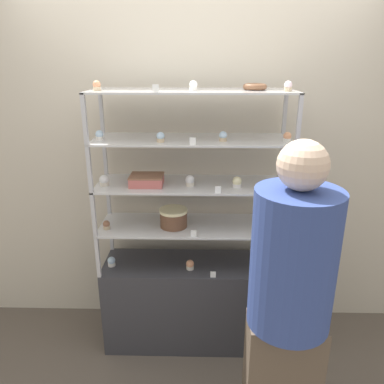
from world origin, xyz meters
The scene contains 32 objects.
ground_plane centered at (0.00, 0.00, 0.00)m, with size 20.00×20.00×0.00m, color brown.
back_wall centered at (0.00, 0.35, 1.30)m, with size 8.00×0.05×2.60m.
display_base centered at (0.00, 0.00, 0.33)m, with size 1.25×0.41×0.65m.
display_riser_lower centered at (0.00, 0.00, 0.93)m, with size 1.25×0.41×0.30m.
display_riser_middle centered at (0.00, 0.00, 1.23)m, with size 1.25×0.41×0.30m.
display_riser_upper centered at (0.00, 0.00, 1.53)m, with size 1.25×0.41×0.30m.
display_riser_top centered at (0.00, 0.00, 1.83)m, with size 1.25×0.41×0.30m.
layer_cake_centerpiece centered at (-0.12, -0.03, 1.01)m, with size 0.19×0.19×0.13m.
sheet_cake_frosted centered at (-0.29, -0.04, 1.28)m, with size 0.22×0.17×0.07m.
cupcake_0 centered at (-0.56, -0.05, 0.68)m, with size 0.05×0.05×0.07m.
cupcake_1 centered at (-0.01, -0.08, 0.68)m, with size 0.05×0.05×0.07m.
cupcake_2 centered at (0.58, -0.08, 0.68)m, with size 0.05×0.05×0.07m.
price_tag_0 centered at (0.14, -0.18, 0.67)m, with size 0.04×0.00×0.04m.
cupcake_3 centered at (-0.57, -0.08, 0.98)m, with size 0.05×0.05×0.06m.
cupcake_4 centered at (0.57, -0.05, 0.98)m, with size 0.05×0.05×0.06m.
price_tag_1 centered at (0.01, -0.18, 0.97)m, with size 0.04×0.00×0.04m.
cupcake_5 centered at (-0.57, -0.06, 1.28)m, with size 0.06×0.06×0.07m.
cupcake_6 centered at (-0.01, -0.05, 1.28)m, with size 0.06×0.06×0.07m.
cupcake_7 centered at (0.29, -0.07, 1.28)m, with size 0.06×0.06×0.07m.
cupcake_8 centered at (0.56, -0.10, 1.28)m, with size 0.06×0.06×0.07m.
price_tag_2 centered at (0.16, -0.18, 1.27)m, with size 0.04×0.00×0.04m.
cupcake_9 centered at (-0.57, -0.05, 1.58)m, with size 0.05×0.05×0.06m.
cupcake_10 centered at (-0.19, -0.11, 1.58)m, with size 0.05×0.05×0.06m.
cupcake_11 centered at (0.19, -0.07, 1.58)m, with size 0.05×0.05×0.06m.
cupcake_12 centered at (0.58, -0.09, 1.58)m, with size 0.05×0.05×0.06m.
price_tag_3 centered at (0.01, -0.18, 1.57)m, with size 0.04×0.00×0.04m.
cupcake_13 centered at (-0.56, -0.08, 1.87)m, with size 0.05×0.05×0.06m.
cupcake_14 centered at (0.01, -0.07, 1.87)m, with size 0.05×0.05×0.06m.
cupcake_15 centered at (0.56, -0.09, 1.87)m, with size 0.05×0.05×0.06m.
price_tag_4 centered at (-0.20, -0.18, 1.87)m, with size 0.04×0.00×0.04m.
donut_glazed centered at (0.38, 0.01, 1.86)m, with size 0.15×0.15×0.04m.
customer_figure centered at (0.49, -0.80, 0.91)m, with size 0.40×0.40×1.71m.
Camera 1 is at (0.06, -2.34, 2.02)m, focal length 35.00 mm.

